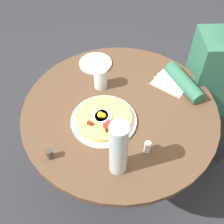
{
  "coord_description": "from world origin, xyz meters",
  "views": [
    {
      "loc": [
        0.07,
        0.85,
        1.71
      ],
      "look_at": [
        0.04,
        0.04,
        0.73
      ],
      "focal_mm": 44.07,
      "sensor_mm": 36.0,
      "label": 1
    }
  ],
  "objects_px": {
    "person_seated": "(215,97)",
    "pepper_shaker": "(50,154)",
    "pizza_plate": "(104,120)",
    "breakfast_pizza": "(104,118)",
    "salt_shaker": "(147,147)",
    "bread_plate": "(95,63)",
    "water_bottle": "(119,149)",
    "fork": "(169,84)",
    "knife": "(173,80)",
    "water_glass": "(101,78)",
    "dining_table": "(119,129)"
  },
  "relations": [
    {
      "from": "water_glass",
      "to": "salt_shaker",
      "type": "height_order",
      "value": "water_glass"
    },
    {
      "from": "dining_table",
      "to": "water_bottle",
      "type": "height_order",
      "value": "water_bottle"
    },
    {
      "from": "person_seated",
      "to": "knife",
      "type": "distance_m",
      "value": 0.37
    },
    {
      "from": "water_glass",
      "to": "dining_table",
      "type": "bearing_deg",
      "value": 120.09
    },
    {
      "from": "breakfast_pizza",
      "to": "knife",
      "type": "relative_size",
      "value": 1.41
    },
    {
      "from": "person_seated",
      "to": "fork",
      "type": "bearing_deg",
      "value": 15.94
    },
    {
      "from": "person_seated",
      "to": "water_glass",
      "type": "xyz_separation_m",
      "value": [
        0.68,
        0.09,
        0.26
      ]
    },
    {
      "from": "bread_plate",
      "to": "water_glass",
      "type": "relative_size",
      "value": 1.54
    },
    {
      "from": "breakfast_pizza",
      "to": "salt_shaker",
      "type": "bearing_deg",
      "value": 138.18
    },
    {
      "from": "person_seated",
      "to": "salt_shaker",
      "type": "distance_m",
      "value": 0.72
    },
    {
      "from": "pizza_plate",
      "to": "bread_plate",
      "type": "bearing_deg",
      "value": -84.34
    },
    {
      "from": "salt_shaker",
      "to": "pepper_shaker",
      "type": "bearing_deg",
      "value": 2.55
    },
    {
      "from": "dining_table",
      "to": "person_seated",
      "type": "height_order",
      "value": "person_seated"
    },
    {
      "from": "person_seated",
      "to": "pepper_shaker",
      "type": "distance_m",
      "value": 1.04
    },
    {
      "from": "bread_plate",
      "to": "knife",
      "type": "bearing_deg",
      "value": 159.43
    },
    {
      "from": "pizza_plate",
      "to": "breakfast_pizza",
      "type": "bearing_deg",
      "value": 88.38
    },
    {
      "from": "person_seated",
      "to": "pepper_shaker",
      "type": "bearing_deg",
      "value": 29.13
    },
    {
      "from": "water_glass",
      "to": "pepper_shaker",
      "type": "distance_m",
      "value": 0.46
    },
    {
      "from": "breakfast_pizza",
      "to": "knife",
      "type": "height_order",
      "value": "breakfast_pizza"
    },
    {
      "from": "fork",
      "to": "knife",
      "type": "xyz_separation_m",
      "value": [
        -0.02,
        -0.03,
        0.0
      ]
    },
    {
      "from": "pizza_plate",
      "to": "fork",
      "type": "height_order",
      "value": "pizza_plate"
    },
    {
      "from": "bread_plate",
      "to": "fork",
      "type": "distance_m",
      "value": 0.42
    },
    {
      "from": "dining_table",
      "to": "breakfast_pizza",
      "type": "bearing_deg",
      "value": 44.28
    },
    {
      "from": "person_seated",
      "to": "dining_table",
      "type": "bearing_deg",
      "value": 22.28
    },
    {
      "from": "water_glass",
      "to": "salt_shaker",
      "type": "relative_size",
      "value": 2.05
    },
    {
      "from": "person_seated",
      "to": "pizza_plate",
      "type": "height_order",
      "value": "person_seated"
    },
    {
      "from": "dining_table",
      "to": "salt_shaker",
      "type": "relative_size",
      "value": 16.55
    },
    {
      "from": "dining_table",
      "to": "pepper_shaker",
      "type": "relative_size",
      "value": 19.03
    },
    {
      "from": "dining_table",
      "to": "pizza_plate",
      "type": "relative_size",
      "value": 3.1
    },
    {
      "from": "person_seated",
      "to": "water_glass",
      "type": "distance_m",
      "value": 0.73
    },
    {
      "from": "fork",
      "to": "water_bottle",
      "type": "bearing_deg",
      "value": -83.77
    },
    {
      "from": "bread_plate",
      "to": "water_bottle",
      "type": "xyz_separation_m",
      "value": [
        -0.09,
        0.64,
        0.13
      ]
    },
    {
      "from": "water_glass",
      "to": "pepper_shaker",
      "type": "relative_size",
      "value": 2.36
    },
    {
      "from": "bread_plate",
      "to": "water_bottle",
      "type": "height_order",
      "value": "water_bottle"
    },
    {
      "from": "water_bottle",
      "to": "breakfast_pizza",
      "type": "bearing_deg",
      "value": -77.18
    },
    {
      "from": "person_seated",
      "to": "salt_shaker",
      "type": "height_order",
      "value": "person_seated"
    },
    {
      "from": "person_seated",
      "to": "fork",
      "type": "xyz_separation_m",
      "value": [
        0.33,
        0.09,
        0.21
      ]
    },
    {
      "from": "pizza_plate",
      "to": "bread_plate",
      "type": "distance_m",
      "value": 0.4
    },
    {
      "from": "dining_table",
      "to": "salt_shaker",
      "type": "bearing_deg",
      "value": 113.25
    },
    {
      "from": "breakfast_pizza",
      "to": "water_bottle",
      "type": "relative_size",
      "value": 0.92
    },
    {
      "from": "breakfast_pizza",
      "to": "bread_plate",
      "type": "height_order",
      "value": "breakfast_pizza"
    },
    {
      "from": "fork",
      "to": "water_bottle",
      "type": "relative_size",
      "value": 0.65
    },
    {
      "from": "pizza_plate",
      "to": "fork",
      "type": "distance_m",
      "value": 0.41
    },
    {
      "from": "bread_plate",
      "to": "fork",
      "type": "xyz_separation_m",
      "value": [
        -0.38,
        0.18,
        0.0
      ]
    },
    {
      "from": "person_seated",
      "to": "knife",
      "type": "xyz_separation_m",
      "value": [
        0.3,
        0.06,
        0.21
      ]
    },
    {
      "from": "bread_plate",
      "to": "pepper_shaker",
      "type": "height_order",
      "value": "pepper_shaker"
    },
    {
      "from": "dining_table",
      "to": "bread_plate",
      "type": "bearing_deg",
      "value": -70.21
    },
    {
      "from": "pizza_plate",
      "to": "salt_shaker",
      "type": "distance_m",
      "value": 0.24
    },
    {
      "from": "water_bottle",
      "to": "person_seated",
      "type": "bearing_deg",
      "value": -137.9
    },
    {
      "from": "breakfast_pizza",
      "to": "water_bottle",
      "type": "bearing_deg",
      "value": 102.82
    }
  ]
}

